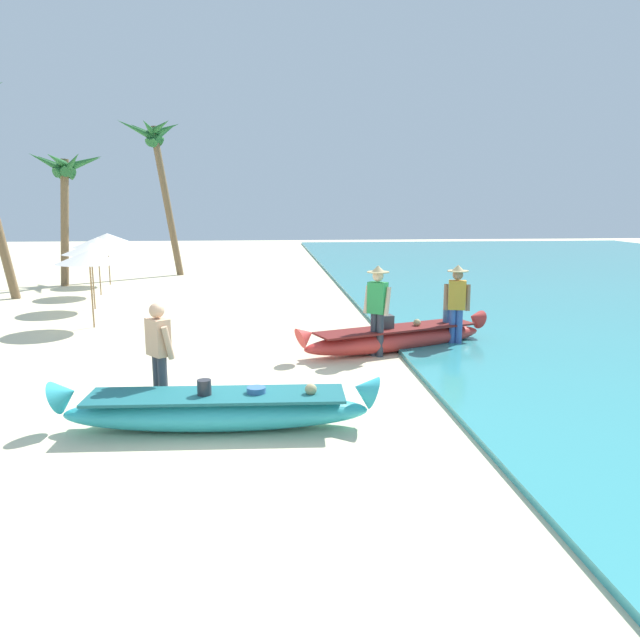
% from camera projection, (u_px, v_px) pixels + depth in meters
% --- Properties ---
extents(ground_plane, '(80.00, 80.00, 0.00)m').
position_uv_depth(ground_plane, '(227.00, 411.00, 9.10)').
color(ground_plane, beige).
extents(boat_cyan_foreground, '(4.49, 0.95, 0.80)m').
position_uv_depth(boat_cyan_foreground, '(217.00, 410.00, 8.34)').
color(boat_cyan_foreground, '#33B2BC').
rests_on(boat_cyan_foreground, ground).
extents(boat_red_midground, '(4.40, 2.14, 0.79)m').
position_uv_depth(boat_red_midground, '(396.00, 338.00, 12.72)').
color(boat_red_midground, red).
rests_on(boat_red_midground, ground).
extents(person_vendor_hatted, '(0.56, 0.50, 1.84)m').
position_uv_depth(person_vendor_hatted, '(377.00, 304.00, 12.13)').
color(person_vendor_hatted, '#333842').
rests_on(person_vendor_hatted, ground).
extents(person_tourist_customer, '(0.49, 0.55, 1.66)m').
position_uv_depth(person_tourist_customer, '(159.00, 352.00, 8.82)').
color(person_tourist_customer, '#333842').
rests_on(person_tourist_customer, ground).
extents(person_vendor_assistant, '(0.58, 0.44, 1.78)m').
position_uv_depth(person_vendor_assistant, '(457.00, 300.00, 12.88)').
color(person_vendor_assistant, '#3D5BA8').
rests_on(person_vendor_assistant, ground).
extents(parasol_row_0, '(1.60, 1.60, 1.91)m').
position_uv_depth(parasol_row_0, '(89.00, 257.00, 14.81)').
color(parasol_row_0, '#8E6B47').
rests_on(parasol_row_0, ground).
extents(parasol_row_1, '(1.60, 1.60, 1.91)m').
position_uv_depth(parasol_row_1, '(91.00, 249.00, 17.39)').
color(parasol_row_1, '#8E6B47').
rests_on(parasol_row_1, ground).
extents(parasol_row_2, '(1.60, 1.60, 1.91)m').
position_uv_depth(parasol_row_2, '(97.00, 242.00, 20.00)').
color(parasol_row_2, '#8E6B47').
rests_on(parasol_row_2, ground).
extents(parasol_row_3, '(1.60, 1.60, 1.91)m').
position_uv_depth(parasol_row_3, '(107.00, 238.00, 22.50)').
color(parasol_row_3, '#8E6B47').
rests_on(parasol_row_3, ground).
extents(palm_tree_tall_inland, '(2.51, 2.73, 6.38)m').
position_uv_depth(palm_tree_tall_inland, '(156.00, 148.00, 24.75)').
color(palm_tree_tall_inland, brown).
rests_on(palm_tree_tall_inland, ground).
extents(palm_tree_mid_cluster, '(2.54, 2.67, 4.86)m').
position_uv_depth(palm_tree_mid_cluster, '(66.00, 175.00, 21.79)').
color(palm_tree_mid_cluster, brown).
rests_on(palm_tree_mid_cluster, ground).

